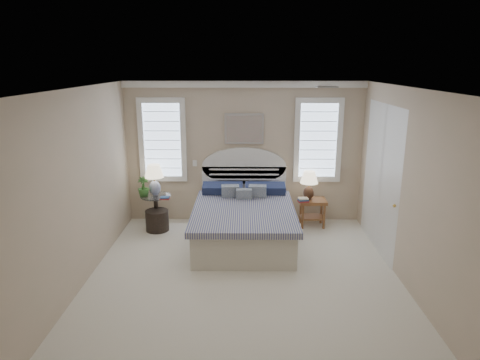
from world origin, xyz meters
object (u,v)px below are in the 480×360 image
floor_pot (157,220)px  lamp_right (309,182)px  side_table_left (156,208)px  bed (244,219)px  nightstand_right (312,207)px  lamp_left (154,176)px

floor_pot → lamp_right: size_ratio=0.78×
side_table_left → floor_pot: bearing=-75.0°
floor_pot → side_table_left: bearing=105.0°
side_table_left → floor_pot: (0.04, -0.15, -0.19)m
bed → floor_pot: bearing=164.7°
lamp_right → bed: bearing=-149.4°
bed → side_table_left: 1.75m
nightstand_right → lamp_right: size_ratio=0.97×
nightstand_right → lamp_left: (-2.97, -0.03, 0.60)m
bed → lamp_right: (1.22, 0.72, 0.48)m
lamp_left → lamp_right: lamp_left is taller
nightstand_right → floor_pot: (-2.91, -0.25, -0.19)m
side_table_left → lamp_left: size_ratio=1.08×
floor_pot → lamp_left: lamp_left is taller
nightstand_right → floor_pot: nightstand_right is taller
nightstand_right → lamp_right: (-0.08, 0.03, 0.48)m
side_table_left → lamp_right: size_ratio=1.15×
bed → floor_pot: size_ratio=5.37×
nightstand_right → floor_pot: 2.93m
bed → lamp_right: size_ratio=4.17×
lamp_left → lamp_right: bearing=1.2°
bed → side_table_left: bearing=160.3°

